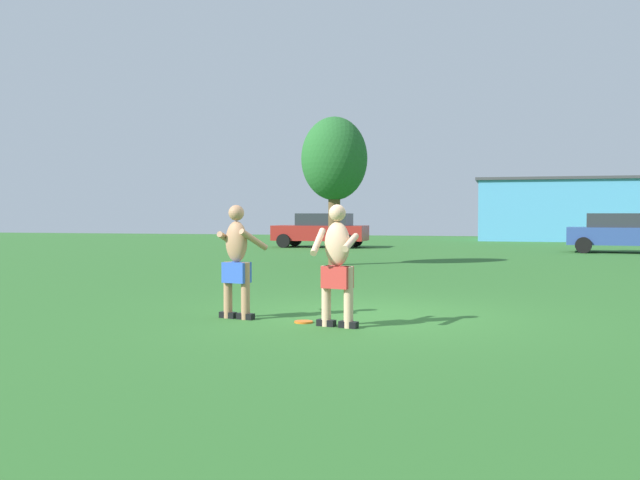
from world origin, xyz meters
TOP-DOWN VIEW (x-y plane):
  - ground_plane at (0.00, 0.00)m, footprint 80.00×80.00m
  - player_near at (-0.14, -1.15)m, footprint 0.61×0.67m
  - player_in_blue at (-1.75, -0.76)m, footprint 0.70×0.67m
  - frisbee at (-0.69, -0.89)m, footprint 0.27×0.27m
  - car_blue_near_post at (6.68, 19.79)m, footprint 4.47×2.41m
  - car_red_mid_lot at (-6.14, 21.33)m, footprint 4.31×2.03m
  - outbuilding_behind_lot at (4.98, 33.76)m, footprint 8.96×6.63m
  - tree_left_field at (-2.92, 10.37)m, footprint 2.01×2.01m

SIDE VIEW (x-z plane):
  - ground_plane at x=0.00m, z-range 0.00..0.00m
  - frisbee at x=-0.69m, z-range 0.00..0.03m
  - car_blue_near_post at x=6.68m, z-range 0.03..1.61m
  - car_red_mid_lot at x=-6.14m, z-range 0.03..1.61m
  - player_in_blue at x=-1.75m, z-range 0.05..1.73m
  - player_near at x=-0.14m, z-range 0.05..1.73m
  - outbuilding_behind_lot at x=4.98m, z-range 0.01..3.63m
  - tree_left_field at x=-2.92m, z-range 0.92..5.42m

